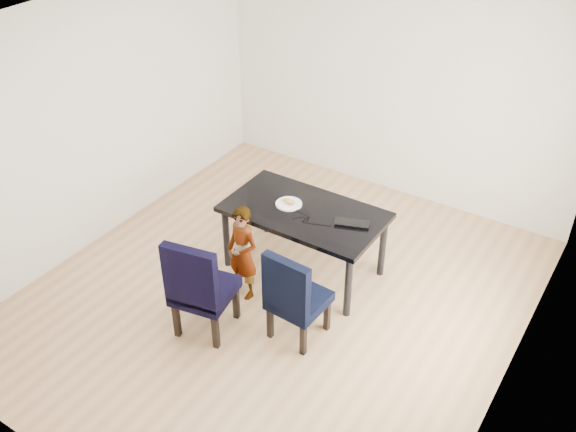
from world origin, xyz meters
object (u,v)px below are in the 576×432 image
Objects in this scene: plate at (289,204)px; laptop at (353,220)px; dining_table at (304,240)px; child at (242,253)px; chair_right at (299,293)px; chair_left at (204,283)px.

laptop is (0.69, 0.08, 0.01)m from plate.
dining_table is 0.64m from laptop.
plate is at bearing 90.67° from child.
chair_right reaches higher than plate.
laptop is (0.80, 0.73, 0.26)m from child.
chair_left reaches higher than laptop.
chair_right is 0.96m from laptop.
dining_table is at bearing 64.91° from chair_left.
laptop reaches higher than dining_table.
dining_table is 1.51× the size of chair_left.
chair_right is 0.97× the size of child.
chair_left is at bearing -95.76° from plate.
chair_right is (0.46, -0.83, 0.11)m from dining_table.
chair_left reaches higher than plate.
child is at bearing -99.96° from plate.
dining_table is 1.64× the size of chair_right.
child is (-0.76, 0.18, 0.02)m from chair_right.
chair_right is 1.09m from plate.
laptop is (0.50, 0.08, 0.39)m from dining_table.
chair_right is at bearing -60.95° from dining_table.
laptop is at bearing 6.72° from plate.
laptop is at bearing 53.14° from child.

